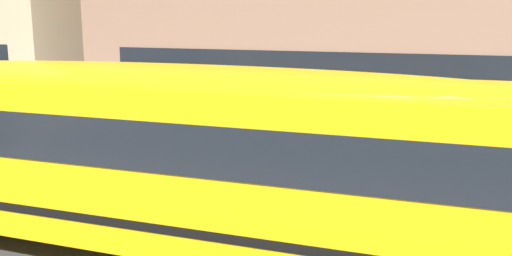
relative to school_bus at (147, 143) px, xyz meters
name	(u,v)px	position (x,y,z in m)	size (l,w,h in m)	color
ground_plane	(35,201)	(-3.37, 1.28, -1.71)	(400.00, 400.00, 0.00)	#424244
sidewalk_far	(200,130)	(-3.37, 8.56, -1.70)	(120.00, 3.00, 0.01)	gray
lane_centreline	(35,201)	(-3.37, 1.28, -1.71)	(110.00, 0.16, 0.01)	silver
school_bus	(147,143)	(0.00, 0.00, 0.00)	(12.88, 3.04, 2.88)	yellow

